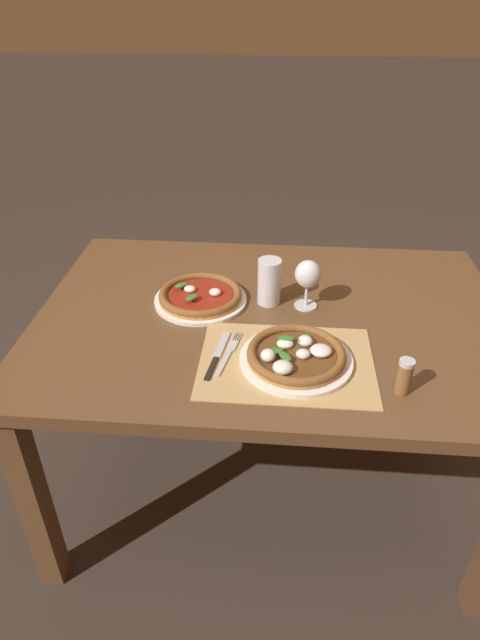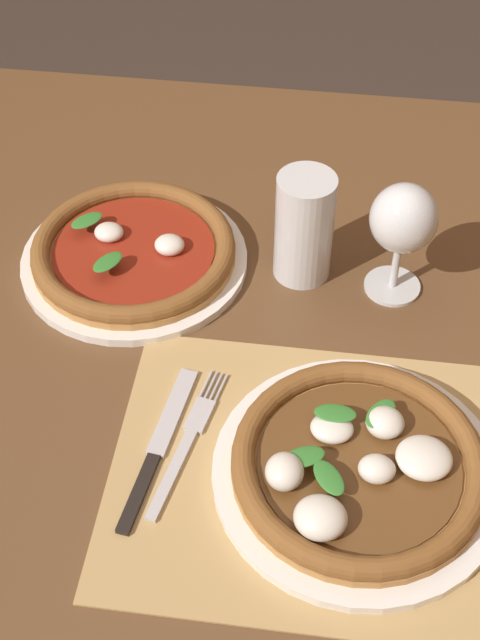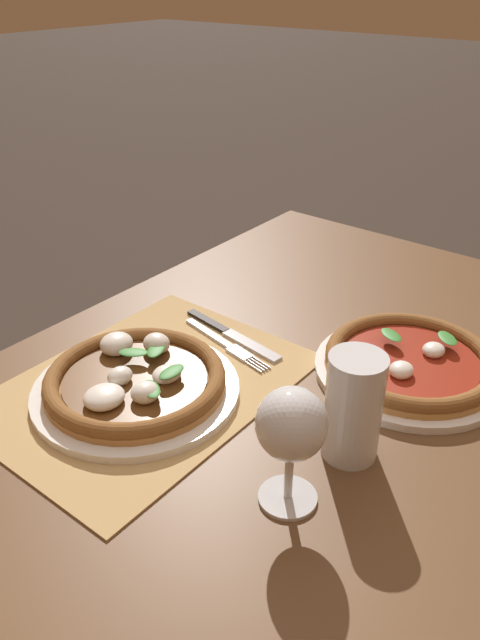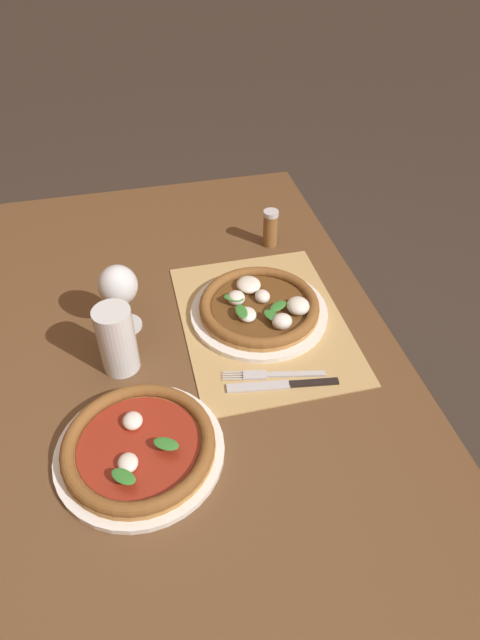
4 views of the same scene
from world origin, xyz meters
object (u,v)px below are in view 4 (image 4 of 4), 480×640
Objects in this scene: pizza_near at (260,307)px; knife at (283,385)px; pepper_shaker at (270,228)px; wine_glass at (118,288)px; pint_glass at (117,341)px; pizza_far at (139,447)px; fork at (273,375)px.

knife is (-0.21, 0.01, -0.02)m from pizza_near.
pizza_near is 0.28m from pepper_shaker.
wine_glass is 0.12m from pint_glass.
pizza_far is (-0.30, 0.29, -0.00)m from pizza_near.
pizza_far is 1.45× the size of fork.
wine_glass reaches higher than pizza_far.
pepper_shaker reaches higher than pizza_near.
pizza_near is 2.06× the size of pint_glass.
wine_glass is 0.36m from fork.
pizza_near is at bearing -96.38° from wine_glass.
pint_glass is at bearing 105.23° from pizza_near.
knife is (-0.03, -0.01, 0.00)m from fork.
knife is (0.09, -0.28, -0.01)m from pizza_far.
fork is at bearing 173.40° from pizza_near.
pizza_near is at bearing -44.41° from pizza_far.
wine_glass is 0.45m from pepper_shaker.
pizza_near is 0.18m from fork.
knife is at bearing 177.25° from pizza_near.
pizza_far is 1.86× the size of wine_glass.
pizza_far is at bearing 135.59° from pizza_near.
knife is at bearing -113.25° from pint_glass.
pizza_far reaches higher than fork.
pizza_near is at bearing -6.60° from fork.
knife is at bearing -159.84° from fork.
pepper_shaker is at bearing -14.96° from fork.
pepper_shaker is (0.26, -0.10, 0.03)m from pizza_near.
pizza_far is at bearing -176.00° from pint_glass.
fork is (-0.18, 0.02, -0.02)m from pizza_near.
pizza_far is at bearing 113.26° from fork.
pepper_shaker reaches higher than fork.
pizza_far is 2.97× the size of pepper_shaker.
knife reaches higher than fork.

